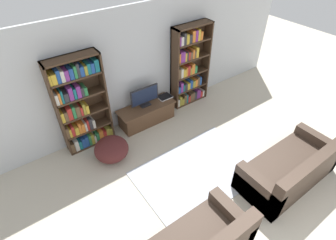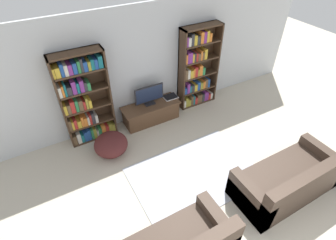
{
  "view_description": "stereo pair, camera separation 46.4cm",
  "coord_description": "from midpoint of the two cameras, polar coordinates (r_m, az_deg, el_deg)",
  "views": [
    {
      "loc": [
        -2.31,
        -0.28,
        3.99
      ],
      "look_at": [
        0.03,
        2.98,
        0.7
      ],
      "focal_mm": 28.0,
      "sensor_mm": 36.0,
      "label": 1
    },
    {
      "loc": [
        -1.92,
        -0.53,
        3.99
      ],
      "look_at": [
        0.03,
        2.98,
        0.7
      ],
      "focal_mm": 28.0,
      "sensor_mm": 36.0,
      "label": 2
    }
  ],
  "objects": [
    {
      "name": "laptop",
      "position": [
        6.26,
        2.63,
        5.02
      ],
      "size": [
        0.33,
        0.26,
        0.03
      ],
      "color": "silver",
      "rests_on": "tv_stand"
    },
    {
      "name": "beanbag_ottoman",
      "position": [
        5.42,
        -9.93,
        -5.37
      ],
      "size": [
        0.68,
        0.68,
        0.45
      ],
      "primitive_type": "ellipsoid",
      "color": "#4C1E1E",
      "rests_on": "ground_plane"
    },
    {
      "name": "television",
      "position": [
        5.9,
        -1.86,
        5.4
      ],
      "size": [
        0.69,
        0.16,
        0.47
      ],
      "color": "black",
      "rests_on": "tv_stand"
    },
    {
      "name": "wall_back",
      "position": [
        5.76,
        -4.09,
        11.42
      ],
      "size": [
        8.8,
        0.06,
        2.6
      ],
      "color": "silver",
      "rests_on": "ground_plane"
    },
    {
      "name": "couch_right_sofa",
      "position": [
        5.21,
        27.15,
        -11.79
      ],
      "size": [
        1.91,
        0.9,
        0.86
      ],
      "color": "#423328",
      "rests_on": "ground_plane"
    },
    {
      "name": "tv_stand",
      "position": [
        6.14,
        -1.59,
        1.58
      ],
      "size": [
        1.35,
        0.5,
        0.45
      ],
      "color": "brown",
      "rests_on": "ground_plane"
    },
    {
      "name": "area_rug",
      "position": [
        5.16,
        8.37,
        -11.76
      ],
      "size": [
        2.32,
        1.59,
        0.02
      ],
      "color": "#B2B7C1",
      "rests_on": "ground_plane"
    },
    {
      "name": "bookshelf_right",
      "position": [
        6.44,
        8.28,
        10.8
      ],
      "size": [
        0.99,
        0.3,
        2.01
      ],
      "color": "#422D1E",
      "rests_on": "ground_plane"
    },
    {
      "name": "bookshelf_left",
      "position": [
        5.44,
        -15.58,
        4.01
      ],
      "size": [
        0.99,
        0.3,
        2.01
      ],
      "color": "#422D1E",
      "rests_on": "ground_plane"
    }
  ]
}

